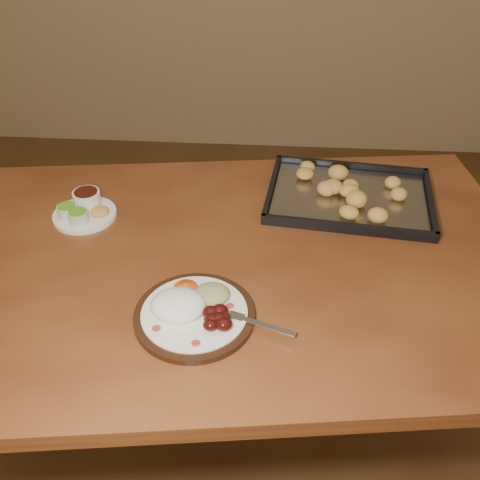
{
  "coord_description": "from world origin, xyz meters",
  "views": [
    {
      "loc": [
        0.13,
        -0.96,
        1.54
      ],
      "look_at": [
        0.06,
        0.03,
        0.77
      ],
      "focal_mm": 40.0,
      "sensor_mm": 36.0,
      "label": 1
    }
  ],
  "objects": [
    {
      "name": "baking_tray",
      "position": [
        0.33,
        0.26,
        0.76
      ],
      "size": [
        0.46,
        0.36,
        0.04
      ],
      "rotation": [
        0.0,
        0.0,
        -0.11
      ],
      "color": "black",
      "rests_on": "dining_table"
    },
    {
      "name": "ground",
      "position": [
        0.0,
        0.0,
        0.0
      ],
      "size": [
        4.0,
        4.0,
        0.0
      ],
      "primitive_type": "plane",
      "color": "brown",
      "rests_on": "ground"
    },
    {
      "name": "dinner_plate",
      "position": [
        -0.02,
        -0.2,
        0.77
      ],
      "size": [
        0.33,
        0.25,
        0.06
      ],
      "rotation": [
        0.0,
        0.0,
        -0.22
      ],
      "color": "black",
      "rests_on": "dining_table"
    },
    {
      "name": "dining_table",
      "position": [
        -0.0,
        -0.01,
        0.65
      ],
      "size": [
        1.61,
        1.09,
        0.75
      ],
      "rotation": [
        0.0,
        0.0,
        0.13
      ],
      "color": "brown",
      "rests_on": "ground"
    },
    {
      "name": "condiment_saucer",
      "position": [
        -0.35,
        0.13,
        0.77
      ],
      "size": [
        0.16,
        0.16,
        0.05
      ],
      "rotation": [
        0.0,
        0.0,
        -0.26
      ],
      "color": "white",
      "rests_on": "dining_table"
    }
  ]
}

